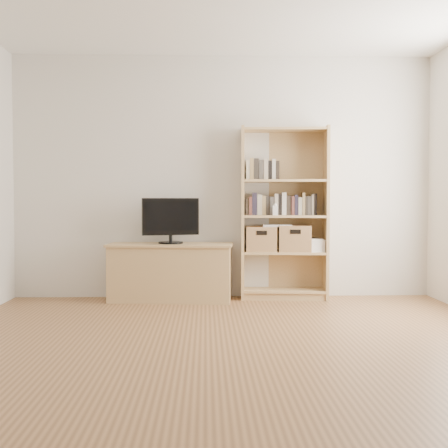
{
  "coord_description": "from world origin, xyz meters",
  "views": [
    {
      "loc": [
        -0.19,
        -3.58,
        1.05
      ],
      "look_at": [
        -0.01,
        1.9,
        0.82
      ],
      "focal_mm": 45.0,
      "sensor_mm": 36.0,
      "label": 1
    }
  ],
  "objects_px": {
    "bookshelf": "(284,213)",
    "baby_monitor": "(275,210)",
    "television": "(171,221)",
    "basket_right": "(295,238)",
    "laptop": "(277,225)",
    "tv_stand": "(171,273)",
    "basket_left": "(261,239)"
  },
  "relations": [
    {
      "from": "baby_monitor",
      "to": "basket_right",
      "type": "bearing_deg",
      "value": 25.83
    },
    {
      "from": "bookshelf",
      "to": "tv_stand",
      "type": "bearing_deg",
      "value": -172.11
    },
    {
      "from": "baby_monitor",
      "to": "basket_right",
      "type": "relative_size",
      "value": 0.3
    },
    {
      "from": "tv_stand",
      "to": "bookshelf",
      "type": "relative_size",
      "value": 0.68
    },
    {
      "from": "laptop",
      "to": "basket_left",
      "type": "bearing_deg",
      "value": 175.42
    },
    {
      "from": "bookshelf",
      "to": "basket_right",
      "type": "relative_size",
      "value": 5.44
    },
    {
      "from": "bookshelf",
      "to": "baby_monitor",
      "type": "height_order",
      "value": "bookshelf"
    },
    {
      "from": "television",
      "to": "basket_right",
      "type": "bearing_deg",
      "value": -11.66
    },
    {
      "from": "basket_right",
      "to": "tv_stand",
      "type": "bearing_deg",
      "value": -171.0
    },
    {
      "from": "baby_monitor",
      "to": "laptop",
      "type": "xyz_separation_m",
      "value": [
        0.03,
        0.09,
        -0.16
      ]
    },
    {
      "from": "basket_left",
      "to": "basket_right",
      "type": "height_order",
      "value": "basket_right"
    },
    {
      "from": "tv_stand",
      "to": "television",
      "type": "relative_size",
      "value": 2.1
    },
    {
      "from": "tv_stand",
      "to": "laptop",
      "type": "height_order",
      "value": "laptop"
    },
    {
      "from": "tv_stand",
      "to": "television",
      "type": "bearing_deg",
      "value": 0.0
    },
    {
      "from": "basket_right",
      "to": "laptop",
      "type": "bearing_deg",
      "value": -175.43
    },
    {
      "from": "television",
      "to": "basket_left",
      "type": "xyz_separation_m",
      "value": [
        0.96,
        0.09,
        -0.19
      ]
    },
    {
      "from": "baby_monitor",
      "to": "television",
      "type": "bearing_deg",
      "value": -175.15
    },
    {
      "from": "tv_stand",
      "to": "basket_left",
      "type": "bearing_deg",
      "value": 9.89
    },
    {
      "from": "television",
      "to": "basket_right",
      "type": "relative_size",
      "value": 1.78
    },
    {
      "from": "baby_monitor",
      "to": "laptop",
      "type": "height_order",
      "value": "baby_monitor"
    },
    {
      "from": "baby_monitor",
      "to": "basket_right",
      "type": "xyz_separation_m",
      "value": [
        0.22,
        0.08,
        -0.3
      ]
    },
    {
      "from": "bookshelf",
      "to": "baby_monitor",
      "type": "xyz_separation_m",
      "value": [
        -0.11,
        -0.09,
        0.03
      ]
    },
    {
      "from": "tv_stand",
      "to": "basket_right",
      "type": "bearing_deg",
      "value": 7.32
    },
    {
      "from": "television",
      "to": "basket_left",
      "type": "height_order",
      "value": "television"
    },
    {
      "from": "television",
      "to": "tv_stand",
      "type": "bearing_deg",
      "value": 0.0
    },
    {
      "from": "tv_stand",
      "to": "basket_left",
      "type": "xyz_separation_m",
      "value": [
        0.96,
        0.09,
        0.35
      ]
    },
    {
      "from": "basket_left",
      "to": "basket_right",
      "type": "bearing_deg",
      "value": -0.28
    },
    {
      "from": "basket_right",
      "to": "laptop",
      "type": "distance_m",
      "value": 0.23
    },
    {
      "from": "tv_stand",
      "to": "baby_monitor",
      "type": "relative_size",
      "value": 12.27
    },
    {
      "from": "bookshelf",
      "to": "baby_monitor",
      "type": "bearing_deg",
      "value": -135.0
    },
    {
      "from": "baby_monitor",
      "to": "basket_left",
      "type": "relative_size",
      "value": 0.32
    },
    {
      "from": "tv_stand",
      "to": "laptop",
      "type": "relative_size",
      "value": 4.14
    }
  ]
}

